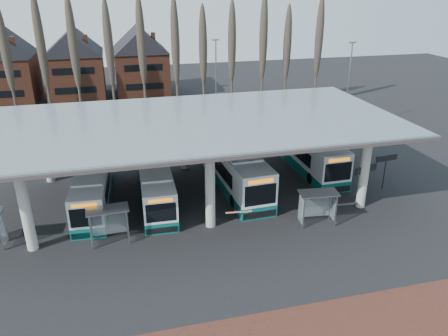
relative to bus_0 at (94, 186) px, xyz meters
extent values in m
plane|color=black|center=(8.12, -8.32, -1.45)|extent=(140.00, 140.00, 0.00)
cylinder|color=#B9B9B4|center=(-3.88, -5.82, 1.55)|extent=(0.70, 0.70, 6.00)
cylinder|color=#B9B9B4|center=(-3.88, 5.18, 1.55)|extent=(0.70, 0.70, 6.00)
cylinder|color=#B9B9B4|center=(8.12, -5.82, 1.55)|extent=(0.70, 0.70, 6.00)
cylinder|color=#B9B9B4|center=(8.12, 5.18, 1.55)|extent=(0.70, 0.70, 6.00)
cylinder|color=#B9B9B4|center=(20.12, -5.82, 1.55)|extent=(0.70, 0.70, 6.00)
cylinder|color=#B9B9B4|center=(20.12, 5.18, 1.55)|extent=(0.70, 0.70, 6.00)
cube|color=gray|center=(8.12, -0.32, 4.80)|extent=(32.00, 16.00, 0.12)
cube|color=silver|center=(8.12, -0.32, 4.87)|extent=(31.50, 15.50, 0.04)
cone|color=#473D33|center=(-9.88, 24.68, 5.80)|extent=(0.36, 0.36, 14.50)
ellipsoid|color=#473D33|center=(-9.88, 24.68, 7.54)|extent=(1.10, 1.10, 11.02)
cone|color=#473D33|center=(-5.88, 24.68, 5.80)|extent=(0.36, 0.36, 14.50)
ellipsoid|color=#473D33|center=(-5.88, 24.68, 7.54)|extent=(1.10, 1.10, 11.02)
cone|color=#473D33|center=(-1.88, 24.68, 5.80)|extent=(0.36, 0.36, 14.50)
ellipsoid|color=#473D33|center=(-1.88, 24.68, 7.54)|extent=(1.10, 1.10, 11.02)
cone|color=#473D33|center=(2.12, 24.68, 5.80)|extent=(0.36, 0.36, 14.50)
ellipsoid|color=#473D33|center=(2.12, 24.68, 7.54)|extent=(1.10, 1.10, 11.02)
cone|color=#473D33|center=(6.12, 24.68, 5.80)|extent=(0.36, 0.36, 14.50)
ellipsoid|color=#473D33|center=(6.12, 24.68, 7.54)|extent=(1.10, 1.10, 11.02)
cone|color=#473D33|center=(10.12, 24.68, 5.80)|extent=(0.36, 0.36, 14.50)
ellipsoid|color=#473D33|center=(10.12, 24.68, 7.54)|extent=(1.10, 1.10, 11.02)
cone|color=#473D33|center=(14.12, 24.68, 5.80)|extent=(0.36, 0.36, 14.50)
ellipsoid|color=#473D33|center=(14.12, 24.68, 7.54)|extent=(1.10, 1.10, 11.02)
cone|color=#473D33|center=(18.12, 24.68, 5.80)|extent=(0.36, 0.36, 14.50)
ellipsoid|color=#473D33|center=(18.12, 24.68, 7.54)|extent=(1.10, 1.10, 11.02)
cone|color=#473D33|center=(22.12, 24.68, 5.80)|extent=(0.36, 0.36, 14.50)
ellipsoid|color=#473D33|center=(22.12, 24.68, 7.54)|extent=(1.10, 1.10, 11.02)
cone|color=#473D33|center=(26.12, 24.68, 5.80)|extent=(0.36, 0.36, 14.50)
ellipsoid|color=#473D33|center=(26.12, 24.68, 7.54)|extent=(1.10, 1.10, 11.02)
cone|color=#473D33|center=(30.12, 24.68, 5.80)|extent=(0.36, 0.36, 14.50)
ellipsoid|color=#473D33|center=(30.12, 24.68, 7.54)|extent=(1.10, 1.10, 11.02)
cube|color=brown|center=(-12.38, 35.68, 2.05)|extent=(8.00, 10.00, 7.00)
cube|color=brown|center=(-2.88, 35.68, 2.05)|extent=(8.00, 10.00, 7.00)
pyramid|color=black|center=(-2.88, 35.68, 9.05)|extent=(8.30, 10.30, 3.50)
cube|color=brown|center=(6.62, 35.68, 2.05)|extent=(8.00, 10.00, 7.00)
pyramid|color=black|center=(6.62, 35.68, 9.05)|extent=(8.30, 10.30, 3.50)
cylinder|color=slate|center=(14.12, 17.68, 3.55)|extent=(0.16, 0.16, 10.00)
cube|color=slate|center=(14.12, 17.68, 8.65)|extent=(0.80, 0.15, 0.15)
cylinder|color=slate|center=(28.12, 11.68, 3.55)|extent=(0.16, 0.16, 10.00)
cube|color=slate|center=(28.12, 11.68, 8.65)|extent=(0.80, 0.15, 0.15)
cube|color=silver|center=(0.00, -0.07, 0.21)|extent=(3.07, 11.16, 2.57)
cube|color=#0B5551|center=(0.00, -0.07, -1.03)|extent=(3.09, 11.18, 0.83)
cube|color=silver|center=(0.00, -0.07, 1.54)|extent=(2.54, 6.74, 0.17)
cube|color=black|center=(0.03, 0.39, 0.30)|extent=(2.90, 8.08, 1.01)
cube|color=black|center=(-0.37, -5.56, 0.25)|extent=(2.06, 0.19, 1.38)
cube|color=black|center=(0.36, 5.41, 0.30)|extent=(1.99, 0.19, 1.10)
cube|color=orange|center=(-0.37, -5.56, 1.17)|extent=(1.64, 0.15, 0.28)
cube|color=black|center=(-0.37, -5.55, -1.13)|extent=(2.23, 0.22, 0.46)
cylinder|color=black|center=(-1.30, -3.49, -1.01)|extent=(0.32, 0.90, 0.88)
cylinder|color=black|center=(0.82, -3.63, -1.01)|extent=(0.32, 0.90, 0.88)
cylinder|color=black|center=(-0.85, 3.21, -1.01)|extent=(0.32, 0.90, 0.88)
cylinder|color=black|center=(1.27, 3.07, -1.01)|extent=(0.32, 0.90, 0.88)
cube|color=silver|center=(4.77, -0.62, 0.22)|extent=(2.71, 11.18, 2.59)
cube|color=#0B5551|center=(4.77, -0.62, -1.03)|extent=(2.73, 11.20, 0.83)
cube|color=silver|center=(4.77, -0.62, 1.56)|extent=(2.34, 6.73, 0.17)
cube|color=black|center=(4.79, -0.15, 0.31)|extent=(2.65, 8.07, 1.02)
cube|color=black|center=(4.60, -6.15, 0.27)|extent=(2.08, 0.12, 1.39)
cube|color=black|center=(4.95, 4.92, 0.31)|extent=(2.01, 0.12, 1.11)
cube|color=orange|center=(4.60, -6.15, 1.19)|extent=(1.65, 0.10, 0.28)
cube|color=black|center=(4.60, -6.14, -1.12)|extent=(2.24, 0.15, 0.46)
cylinder|color=black|center=(3.59, -4.10, -1.00)|extent=(0.29, 0.90, 0.89)
cylinder|color=black|center=(5.73, -4.17, -1.00)|extent=(0.29, 0.90, 0.89)
cylinder|color=black|center=(3.81, 2.66, -1.00)|extent=(0.29, 0.90, 0.89)
cylinder|color=black|center=(5.95, 2.59, -1.00)|extent=(0.29, 0.90, 0.89)
cube|color=silver|center=(11.51, 0.65, 0.50)|extent=(3.41, 13.12, 3.03)
cube|color=#0B5551|center=(11.51, 0.65, -0.96)|extent=(3.43, 13.14, 0.97)
cube|color=silver|center=(11.51, 0.65, 2.07)|extent=(2.87, 7.91, 0.19)
cube|color=black|center=(11.49, 1.19, 0.61)|extent=(3.27, 9.49, 1.19)
cube|color=black|center=(11.84, -5.82, 0.56)|extent=(2.43, 0.19, 1.62)
cube|color=black|center=(11.19, 7.12, 0.61)|extent=(2.35, 0.18, 1.30)
cube|color=orange|center=(11.84, -5.82, 1.64)|extent=(1.93, 0.15, 0.32)
cube|color=black|center=(11.84, -5.81, -1.07)|extent=(2.62, 0.22, 0.54)
cylinder|color=black|center=(10.47, -3.52, -0.93)|extent=(0.35, 1.05, 1.04)
cylinder|color=black|center=(12.97, -3.40, -0.93)|extent=(0.35, 1.05, 1.04)
cylinder|color=black|center=(10.08, 4.38, -0.93)|extent=(0.35, 1.05, 1.04)
cylinder|color=black|center=(12.57, 4.50, -0.93)|extent=(0.35, 1.05, 1.04)
cube|color=silver|center=(19.29, 3.00, 0.45)|extent=(2.79, 12.70, 2.96)
cube|color=#0B5551|center=(19.29, 3.00, -0.97)|extent=(2.81, 12.72, 0.95)
cube|color=silver|center=(19.29, 3.00, 1.99)|extent=(2.48, 7.63, 0.19)
cube|color=black|center=(19.29, 3.53, 0.56)|extent=(2.81, 9.15, 1.16)
cube|color=black|center=(19.34, -3.32, 0.51)|extent=(2.37, 0.08, 1.59)
cube|color=black|center=(19.24, 9.32, 0.56)|extent=(2.29, 0.08, 1.27)
cube|color=orange|center=(19.34, -3.32, 1.56)|extent=(1.89, 0.07, 0.32)
cube|color=black|center=(19.34, -3.31, -1.08)|extent=(2.56, 0.10, 0.53)
cylinder|color=black|center=(18.10, -1.03, -0.94)|extent=(0.30, 1.02, 1.01)
cylinder|color=black|center=(20.54, -1.01, -0.94)|extent=(0.30, 1.02, 1.01)
cylinder|color=black|center=(18.04, 6.69, -0.94)|extent=(0.30, 1.02, 1.01)
cylinder|color=black|center=(20.48, 6.70, -0.94)|extent=(0.30, 1.02, 1.01)
cube|color=gray|center=(-5.73, -5.54, -0.19)|extent=(0.09, 0.09, 2.52)
cube|color=gray|center=(-5.65, -4.43, -0.19)|extent=(0.09, 0.09, 2.52)
cube|color=silver|center=(-5.64, -4.99, -0.14)|extent=(0.12, 1.11, 2.01)
cube|color=gray|center=(-0.05, -6.86, -0.22)|extent=(0.08, 0.08, 2.45)
cube|color=gray|center=(2.30, -6.76, -0.22)|extent=(0.08, 0.08, 2.45)
cube|color=gray|center=(-0.10, -5.78, -0.22)|extent=(0.08, 0.08, 2.45)
cube|color=gray|center=(2.25, -5.68, -0.22)|extent=(0.08, 0.08, 2.45)
cube|color=gray|center=(1.10, -6.27, 1.05)|extent=(2.80, 1.49, 0.10)
cube|color=silver|center=(1.08, -5.68, -0.17)|extent=(2.35, 0.14, 1.96)
cube|color=silver|center=(-0.12, -6.32, -0.17)|extent=(0.09, 1.08, 1.96)
cube|color=silver|center=(2.32, -6.21, -0.17)|extent=(0.09, 1.08, 1.96)
cube|color=gray|center=(14.39, -7.85, -0.23)|extent=(0.09, 0.09, 2.44)
cube|color=gray|center=(16.71, -8.13, -0.23)|extent=(0.09, 0.09, 2.44)
cube|color=gray|center=(14.52, -6.78, -0.23)|extent=(0.09, 0.09, 2.44)
cube|color=gray|center=(16.84, -7.07, -0.23)|extent=(0.09, 0.09, 2.44)
cube|color=gray|center=(15.61, -7.46, 1.04)|extent=(2.88, 1.69, 0.10)
cube|color=silver|center=(15.68, -6.88, -0.18)|extent=(2.33, 0.32, 1.95)
cube|color=silver|center=(14.40, -7.31, -0.18)|extent=(0.17, 1.07, 1.95)
cube|color=silver|center=(16.82, -7.61, -0.18)|extent=(0.17, 1.07, 1.95)
cylinder|color=black|center=(20.36, -5.61, 0.18)|extent=(0.10, 0.10, 3.26)
cube|color=black|center=(20.36, -5.61, 1.61)|extent=(2.18, 0.78, 0.56)
cylinder|color=black|center=(23.64, -3.40, 0.04)|extent=(0.09, 0.09, 2.97)
cube|color=black|center=(23.64, -3.40, 1.34)|extent=(2.04, 0.33, 0.51)
cube|color=black|center=(10.22, -5.41, -0.96)|extent=(0.07, 0.07, 0.97)
cube|color=red|center=(10.22, -5.86, -0.61)|extent=(1.94, 0.31, 0.09)
camera|label=1|loc=(2.31, -32.55, 14.76)|focal=35.00mm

